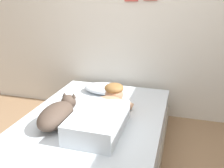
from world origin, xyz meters
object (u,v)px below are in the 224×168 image
(bed, at_px, (95,135))
(dog, at_px, (58,114))
(cell_phone, at_px, (83,116))
(person_lying, at_px, (103,113))
(pillow, at_px, (105,88))
(coffee_cup, at_px, (113,101))

(bed, bearing_deg, dog, -139.45)
(dog, height_order, cell_phone, dog)
(person_lying, xyz_separation_m, dog, (-0.40, -0.12, -0.00))
(bed, distance_m, cell_phone, 0.24)
(bed, xyz_separation_m, person_lying, (0.13, -0.11, 0.31))
(dog, relative_size, cell_phone, 4.11)
(person_lying, distance_m, cell_phone, 0.27)
(pillow, height_order, person_lying, person_lying)
(bed, height_order, pillow, pillow)
(pillow, height_order, dog, dog)
(coffee_cup, bearing_deg, bed, -105.58)
(dog, distance_m, coffee_cup, 0.68)
(coffee_cup, bearing_deg, cell_phone, -118.19)
(bed, bearing_deg, cell_phone, -164.05)
(bed, xyz_separation_m, pillow, (-0.08, 0.63, 0.26))
(bed, xyz_separation_m, coffee_cup, (0.10, 0.34, 0.24))
(pillow, relative_size, cell_phone, 3.71)
(dog, bearing_deg, bed, 40.55)
(pillow, distance_m, coffee_cup, 0.34)
(person_lying, height_order, dog, person_lying)
(pillow, xyz_separation_m, dog, (-0.18, -0.86, 0.05))
(pillow, relative_size, dog, 0.90)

